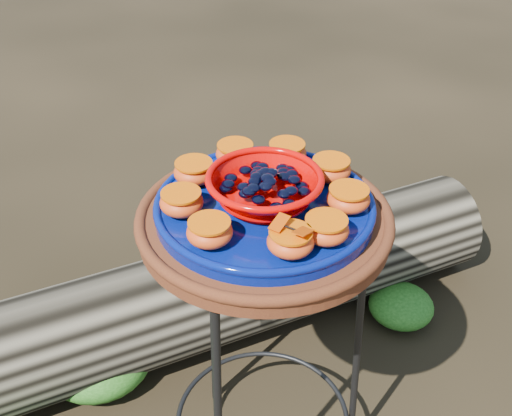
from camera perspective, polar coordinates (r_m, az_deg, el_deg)
plant_stand at (r=1.43m, az=0.63°, el=-13.31°), size 0.44×0.44×0.70m
terracotta_saucer at (r=1.18m, az=0.74°, el=-1.30°), size 0.46×0.46×0.04m
cobalt_plate at (r=1.16m, az=0.75°, el=-0.03°), size 0.40×0.40×0.03m
red_bowl at (r=1.14m, az=0.77°, el=1.64°), size 0.20×0.20×0.05m
glass_gems at (r=1.12m, az=0.79°, el=3.39°), size 0.15×0.15×0.03m
orange_half_0 at (r=1.03m, az=3.08°, el=-3.03°), size 0.08×0.08×0.04m
orange_half_1 at (r=1.06m, az=6.23°, el=-1.92°), size 0.08×0.08×0.04m
orange_half_2 at (r=1.14m, az=8.21°, el=0.80°), size 0.08×0.08×0.04m
orange_half_3 at (r=1.22m, az=6.66°, el=3.42°), size 0.08×0.08×0.04m
orange_half_4 at (r=1.26m, az=2.77°, el=4.92°), size 0.08×0.08×0.04m
orange_half_5 at (r=1.26m, az=-1.86°, el=4.83°), size 0.08×0.08×0.04m
orange_half_6 at (r=1.21m, az=-5.52°, el=3.19°), size 0.08×0.08×0.04m
orange_half_7 at (r=1.12m, az=-6.63°, el=0.49°), size 0.08×0.08×0.04m
orange_half_8 at (r=1.05m, az=-4.14°, el=-2.16°), size 0.08×0.08×0.04m
butterfly at (r=1.01m, az=3.13°, el=-1.78°), size 0.09×0.07×0.01m
driftwood_log at (r=1.89m, az=-2.00°, el=-7.06°), size 1.65×0.68×0.30m
foliage_right at (r=2.03m, az=12.78°, el=-8.38°), size 0.20×0.20×0.10m
foliage_back at (r=1.86m, az=-13.84°, el=-12.67°), size 0.30×0.30×0.15m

